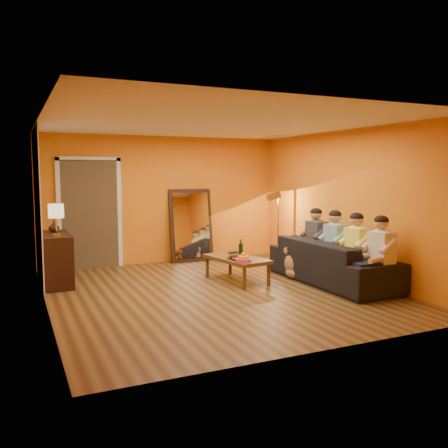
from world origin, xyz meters
name	(u,v)px	position (x,y,z in m)	size (l,w,h in m)	color
room_shell	(208,207)	(0.00, 0.37, 1.30)	(5.00, 5.50, 2.60)	brown
white_accent	(38,206)	(-2.48, 1.75, 1.30)	(0.02, 1.90, 2.58)	white
doorway_recess	(89,214)	(-1.50, 2.83, 1.05)	(1.06, 0.30, 2.10)	#3F2D19
door_jamb_left	(59,216)	(-2.07, 2.71, 1.05)	(0.08, 0.06, 2.20)	white
door_jamb_right	(119,214)	(-0.93, 2.71, 1.05)	(0.08, 0.06, 2.20)	white
door_header	(88,159)	(-1.50, 2.71, 2.12)	(1.22, 0.06, 0.08)	white
mirror_frame	(191,225)	(0.55, 2.63, 0.76)	(0.92, 0.06, 1.52)	black
mirror_glass	(192,225)	(0.55, 2.59, 0.76)	(0.78, 0.02, 1.36)	white
sideboard	(56,259)	(-2.24, 1.55, 0.42)	(0.44, 1.18, 0.85)	black
table_lamp	(56,220)	(-2.24, 1.25, 1.10)	(0.24, 0.24, 0.51)	beige
sofa	(332,262)	(2.00, -0.28, 0.37)	(0.98, 2.51, 0.73)	black
coffee_table	(237,269)	(0.59, 0.49, 0.21)	(0.62, 1.22, 0.42)	brown
floor_lamp	(278,228)	(2.10, 1.67, 0.72)	(0.30, 0.24, 1.44)	gold
dog	(294,261)	(1.62, 0.30, 0.30)	(0.33, 0.51, 0.60)	#A4724A
person_far_left	(381,256)	(2.13, -1.28, 0.61)	(0.70, 0.44, 1.22)	beige
person_mid_left	(357,251)	(2.13, -0.73, 0.61)	(0.70, 0.44, 1.22)	#FDFA54
person_mid_right	(335,246)	(2.13, -0.18, 0.61)	(0.70, 0.44, 1.22)	#7CABC1
person_far_right	(316,242)	(2.13, 0.37, 0.61)	(0.70, 0.44, 1.22)	#36363C
fruit_bowl	(243,257)	(0.49, 0.04, 0.50)	(0.26, 0.26, 0.16)	#DA4D7D
wine_bottle	(241,248)	(0.64, 0.44, 0.58)	(0.07, 0.07, 0.31)	black
tumbler	(240,253)	(0.71, 0.61, 0.47)	(0.10, 0.10, 0.09)	#B27F3F
laptop	(237,253)	(0.77, 0.84, 0.43)	(0.33, 0.21, 0.03)	black
book_lower	(232,259)	(0.41, 0.29, 0.43)	(0.20, 0.26, 0.02)	black
book_mid	(233,258)	(0.42, 0.30, 0.45)	(0.17, 0.23, 0.02)	red
book_upper	(233,257)	(0.41, 0.28, 0.47)	(0.15, 0.20, 0.02)	black
vase	(54,227)	(-2.24, 1.80, 0.94)	(0.18, 0.18, 0.18)	black
flowers	(53,210)	(-2.24, 1.80, 1.23)	(0.17, 0.17, 0.51)	red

